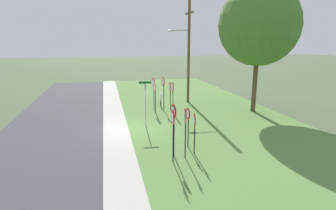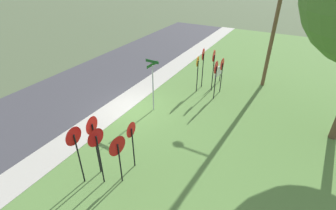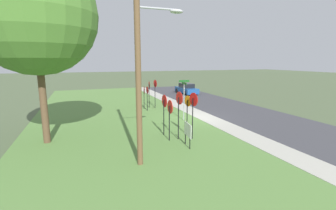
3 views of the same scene
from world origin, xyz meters
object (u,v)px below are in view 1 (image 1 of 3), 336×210
yield_sign_center (194,124)px  stop_sign_far_center (153,87)px  stop_sign_near_left (155,91)px  yield_sign_near_left (188,118)px  stop_sign_far_right (173,91)px  street_name_post (145,100)px  yield_sign_far_left (185,121)px  stop_sign_far_left (163,86)px  yield_sign_far_right (173,123)px  stop_sign_near_right (170,90)px  oak_tree_left (259,25)px  utility_pole (187,49)px  notice_board (161,97)px  yield_sign_near_right (173,118)px

yield_sign_center → stop_sign_far_center: bearing=-168.8°
stop_sign_near_left → yield_sign_near_left: size_ratio=1.10×
stop_sign_far_center → yield_sign_center: (9.32, 0.41, -0.37)m
stop_sign_far_right → yield_sign_center: bearing=-9.2°
street_name_post → yield_sign_far_left: bearing=14.4°
stop_sign_far_left → yield_sign_center: stop_sign_far_left is taller
stop_sign_near_left → yield_sign_far_right: (9.24, -0.84, 0.20)m
stop_sign_far_right → yield_sign_center: stop_sign_far_right is taller
stop_sign_near_right → stop_sign_far_left: (0.06, -0.56, 0.32)m
yield_sign_far_right → stop_sign_near_right: bearing=166.6°
oak_tree_left → stop_sign_far_left: bearing=-105.8°
yield_sign_far_left → yield_sign_near_left: bearing=163.8°
street_name_post → utility_pole: 8.58m
stop_sign_near_left → yield_sign_near_left: bearing=-7.0°
stop_sign_near_left → stop_sign_far_left: 1.05m
street_name_post → oak_tree_left: bearing=105.5°
stop_sign_far_center → notice_board: size_ratio=2.13×
yield_sign_near_right → notice_board: bearing=163.3°
yield_sign_near_left → oak_tree_left: size_ratio=0.22×
stop_sign_near_right → oak_tree_left: (2.03, 6.43, 5.03)m
yield_sign_far_right → stop_sign_far_right: bearing=165.4°
yield_sign_far_left → utility_pole: (-12.00, 3.69, 2.95)m
stop_sign_far_center → utility_pole: size_ratio=0.30×
stop_sign_near_right → yield_sign_center: size_ratio=1.07×
yield_sign_far_right → utility_pole: size_ratio=0.29×
yield_sign_near_right → oak_tree_left: oak_tree_left is taller
yield_sign_far_left → notice_board: size_ratio=2.02×
stop_sign_far_center → yield_sign_near_right: (9.36, -0.66, 0.03)m
stop_sign_far_right → yield_sign_near_left: (7.18, -0.93, -0.18)m
utility_pole → yield_sign_center: bearing=-14.9°
stop_sign_near_left → yield_sign_far_right: yield_sign_far_right is taller
yield_sign_near_left → yield_sign_far_left: 1.44m
stop_sign_near_left → yield_sign_center: size_ratio=1.11×
stop_sign_near_left → yield_sign_near_right: size_ratio=0.90×
stop_sign_far_center → yield_sign_near_right: size_ratio=1.00×
oak_tree_left → yield_sign_near_left: bearing=-50.0°
yield_sign_near_right → yield_sign_far_right: yield_sign_near_right is taller
yield_sign_near_left → utility_pole: 11.61m
notice_board → oak_tree_left: (3.20, 6.98, 5.87)m
stop_sign_near_left → stop_sign_far_left: (-0.61, 0.81, 0.28)m
street_name_post → oak_tree_left: oak_tree_left is taller
stop_sign_far_center → yield_sign_far_right: 10.09m
yield_sign_far_left → street_name_post: bearing=-162.5°
stop_sign_far_left → oak_tree_left: bearing=68.0°
yield_sign_far_left → notice_board: bearing=-178.8°
stop_sign_far_left → oak_tree_left: size_ratio=0.28×
stop_sign_near_right → utility_pole: size_ratio=0.26×
stop_sign_far_center → yield_sign_far_left: size_ratio=1.06×
yield_sign_near_right → yield_sign_center: yield_sign_near_right is taller
utility_pole → stop_sign_near_right: bearing=-41.5°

